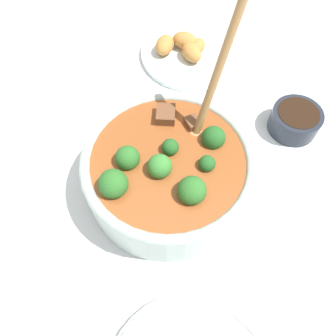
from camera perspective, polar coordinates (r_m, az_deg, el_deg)
ground_plane at (r=0.57m, az=-0.00°, el=-3.03°), size 4.00×4.00×0.00m
stew_bowl at (r=0.52m, az=0.00°, el=-0.30°), size 0.27×0.27×0.31m
condiment_bowl at (r=0.66m, az=21.28°, el=7.84°), size 0.09×0.09×0.05m
food_plate at (r=0.77m, az=3.98°, el=19.69°), size 0.24×0.24×0.05m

